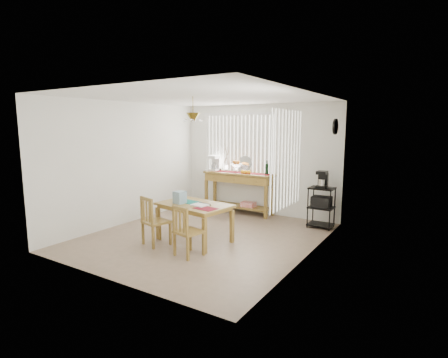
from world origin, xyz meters
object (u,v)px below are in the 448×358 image
Objects in this scene: dining_table at (194,208)px; chair_left at (154,221)px; chair_right at (187,231)px; sideboard at (239,183)px; cart_items at (322,180)px; wire_cart at (321,203)px.

dining_table is 0.75m from chair_left.
sideboard is at bearing 103.73° from chair_right.
chair_left is (-2.17, -2.66, -0.57)m from cart_items.
sideboard is 2.09m from cart_items.
chair_right is (0.72, -2.96, -0.33)m from sideboard.
cart_items reaches higher than chair_left.
wire_cart is at bearing -90.00° from cart_items.
wire_cart is 2.43× the size of cart_items.
sideboard is 2.09m from wire_cart.
chair_right is (0.83, -0.12, -0.02)m from chair_left.
sideboard is 5.04× the size of cart_items.
dining_table is (-1.71, -2.09, 0.11)m from wire_cart.
wire_cart is 0.60× the size of dining_table.
chair_right is at bearing -115.77° from wire_cart.
cart_items reaches higher than chair_right.
sideboard is 2.08× the size of chair_right.
chair_left is (-2.17, -2.65, -0.08)m from wire_cart.
cart_items reaches higher than sideboard.
wire_cart is 1.00× the size of chair_right.
dining_table is 1.59× the size of chair_left.
sideboard is 1.99× the size of chair_left.
chair_right is (0.37, -0.69, -0.20)m from dining_table.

